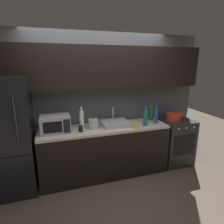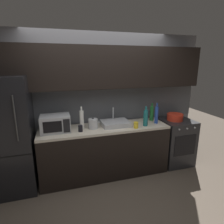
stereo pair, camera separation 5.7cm
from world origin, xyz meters
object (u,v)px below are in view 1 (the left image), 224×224
object	(u,v)px
refrigerator	(9,137)
kettle	(93,124)
microwave	(55,124)
mug_yellow	(136,125)
wine_bottle_blue	(156,115)
wine_bottle_green	(151,113)
wine_bottle_white	(82,120)
oven_range	(174,141)
mug_dark	(81,129)
wine_bottle_teal	(145,118)
cooking_pot	(174,117)

from	to	relation	value
refrigerator	kettle	distance (m)	1.29
microwave	mug_yellow	world-z (taller)	microwave
wine_bottle_blue	wine_bottle_green	size ratio (longest dim) A/B	1.13
refrigerator	wine_bottle_green	xyz separation A→B (m)	(2.46, 0.13, 0.14)
wine_bottle_white	kettle	bearing A→B (deg)	-12.53
refrigerator	wine_bottle_blue	bearing A→B (deg)	-1.60
oven_range	wine_bottle_green	xyz separation A→B (m)	(-0.49, 0.13, 0.59)
kettle	oven_range	bearing A→B (deg)	0.30
oven_range	mug_dark	bearing A→B (deg)	-176.87
mug_yellow	mug_dark	size ratio (longest dim) A/B	1.02
wine_bottle_white	microwave	bearing A→B (deg)	-178.32
microwave	wine_bottle_teal	size ratio (longest dim) A/B	1.32
wine_bottle_teal	wine_bottle_green	world-z (taller)	wine_bottle_teal
wine_bottle_teal	wine_bottle_green	bearing A→B (deg)	45.19
wine_bottle_blue	mug_yellow	bearing A→B (deg)	-163.46
mug_dark	cooking_pot	world-z (taller)	cooking_pot
mug_yellow	wine_bottle_teal	bearing A→B (deg)	18.60
mug_yellow	microwave	bearing A→B (deg)	170.28
cooking_pot	microwave	bearing A→B (deg)	179.53
wine_bottle_blue	cooking_pot	world-z (taller)	wine_bottle_blue
oven_range	mug_yellow	world-z (taller)	mug_yellow
wine_bottle_teal	cooking_pot	bearing A→B (deg)	10.92
mug_yellow	cooking_pot	bearing A→B (deg)	12.76
wine_bottle_teal	cooking_pot	size ratio (longest dim) A/B	1.14
refrigerator	oven_range	distance (m)	2.98
wine_bottle_white	mug_yellow	xyz separation A→B (m)	(0.88, -0.24, -0.11)
kettle	wine_bottle_white	size ratio (longest dim) A/B	0.51
oven_range	kettle	xyz separation A→B (m)	(-1.66, -0.01, 0.53)
oven_range	mug_yellow	bearing A→B (deg)	-168.00
microwave	wine_bottle_blue	world-z (taller)	wine_bottle_blue
kettle	wine_bottle_green	xyz separation A→B (m)	(1.17, 0.14, 0.06)
refrigerator	wine_bottle_teal	size ratio (longest dim) A/B	5.19
kettle	wine_bottle_teal	xyz separation A→B (m)	(0.91, -0.12, 0.06)
wine_bottle_white	mug_yellow	size ratio (longest dim) A/B	3.51
kettle	wine_bottle_blue	size ratio (longest dim) A/B	0.51
microwave	wine_bottle_green	world-z (taller)	wine_bottle_green
kettle	mug_yellow	size ratio (longest dim) A/B	1.80
mug_yellow	kettle	bearing A→B (deg)	164.36
wine_bottle_green	cooking_pot	size ratio (longest dim) A/B	1.11
microwave	cooking_pot	world-z (taller)	microwave
refrigerator	wine_bottle_blue	distance (m)	2.45
oven_range	mug_dark	world-z (taller)	mug_dark
oven_range	cooking_pot	distance (m)	0.52
oven_range	refrigerator	bearing A→B (deg)	179.98
refrigerator	oven_range	bearing A→B (deg)	-0.02
wine_bottle_blue	mug_dark	world-z (taller)	wine_bottle_blue
microwave	kettle	distance (m)	0.61
wine_bottle_white	cooking_pot	world-z (taller)	wine_bottle_white
refrigerator	mug_dark	xyz separation A→B (m)	(1.06, -0.10, 0.05)
wine_bottle_white	oven_range	bearing A→B (deg)	-1.00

